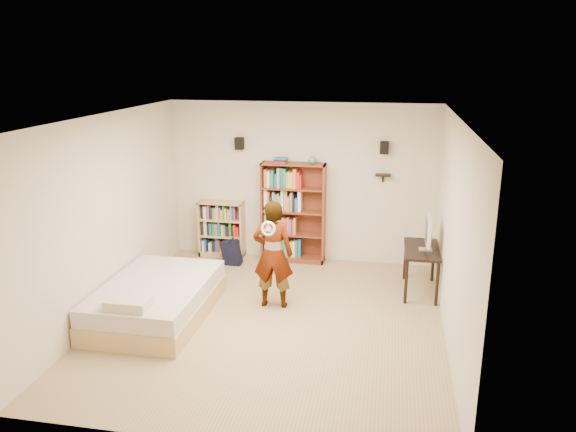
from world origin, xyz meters
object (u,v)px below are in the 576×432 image
computer_desk (420,270)px  person (273,254)px  low_bookshelf (222,229)px  daybed (156,296)px  tall_bookshelf (293,213)px

computer_desk → person: size_ratio=0.65×
low_bookshelf → daybed: (-0.17, -2.48, -0.19)m
computer_desk → person: 2.28m
low_bookshelf → person: person is taller
daybed → person: person is taller
tall_bookshelf → daybed: size_ratio=0.83×
low_bookshelf → person: bearing=-54.6°
person → low_bookshelf: bearing=-57.8°
tall_bookshelf → daybed: (-1.44, -2.47, -0.55)m
daybed → computer_desk: bearing=23.0°
low_bookshelf → person: (1.32, -1.85, 0.28)m
daybed → low_bookshelf: bearing=86.1°
daybed → person: 1.68m
low_bookshelf → daybed: low_bookshelf is taller
low_bookshelf → daybed: 2.50m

